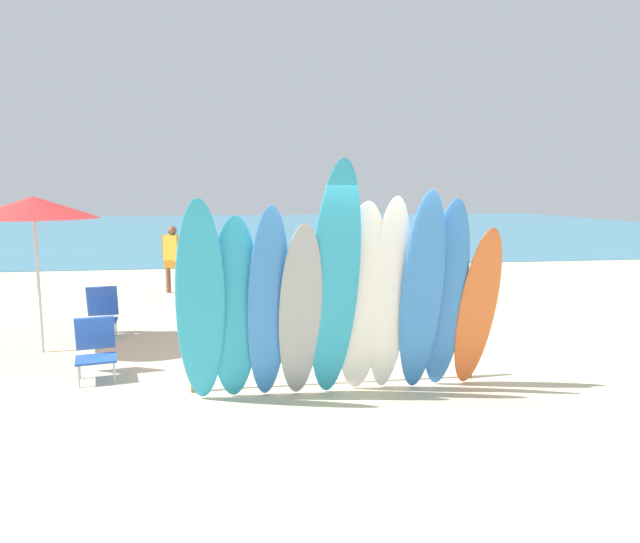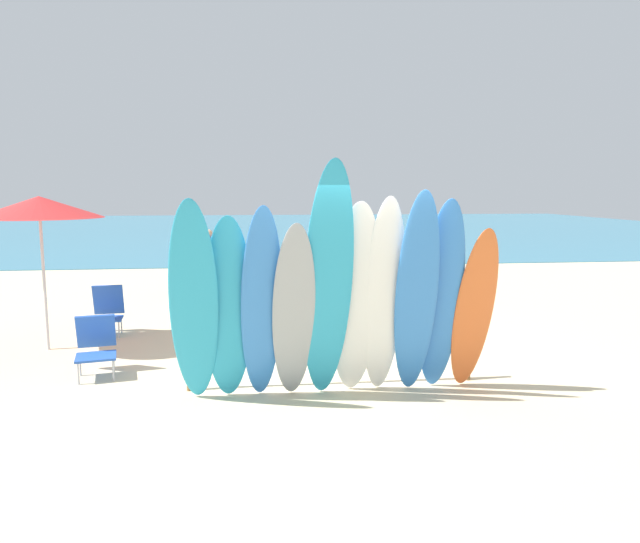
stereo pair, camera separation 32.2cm
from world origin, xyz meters
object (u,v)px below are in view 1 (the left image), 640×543
Objects in this scene: surfboard_rack at (337,342)px; beachgoer_near_rack at (208,287)px; beachgoer_photographing at (173,255)px; surfboard_teal_1 at (234,311)px; surfboard_white_5 at (361,300)px; surfboard_grey_3 at (300,313)px; surfboard_white_6 at (389,298)px; surfboard_blue_8 at (446,297)px; beach_chair_blue at (96,346)px; beachgoer_strolling at (199,255)px; beach_chair_red at (102,311)px; surfboard_teal_0 at (200,306)px; beachgoer_midbeach at (303,254)px; surfboard_teal_4 at (335,284)px; surfboard_blue_2 at (268,306)px; beach_umbrella at (34,208)px; surfboard_blue_7 at (422,295)px.

beachgoer_near_rack is (-1.67, 2.47, 0.34)m from surfboard_rack.
surfboard_teal_1 is at bearing 133.19° from beachgoer_photographing.
surfboard_grey_3 is at bearing -172.25° from surfboard_white_5.
surfboard_white_6 is 0.70m from surfboard_blue_8.
beachgoer_near_rack is at bearing 122.42° from surfboard_white_5.
surfboard_teal_1 is 0.94× the size of surfboard_white_5.
surfboard_grey_3 is at bearing -40.22° from beach_chair_blue.
beach_chair_red is (-1.39, -4.74, -0.41)m from beachgoer_strolling.
surfboard_blue_8 is (2.87, 0.16, -0.01)m from surfboard_teal_0.
beach_chair_red is (-0.81, -4.08, -0.50)m from beachgoer_photographing.
beachgoer_midbeach reaches higher than beach_chair_blue.
surfboard_teal_4 is at bearing -80.62° from beachgoer_near_rack.
surfboard_teal_1 is 1.47m from surfboard_white_5.
surfboard_blue_2 reaches higher than beach_chair_red.
beach_umbrella reaches higher than surfboard_blue_2.
surfboard_rack is 0.92m from surfboard_grey_3.
surfboard_teal_4 is 3.55× the size of beach_chair_blue.
surfboard_grey_3 is at bearing 138.30° from beachgoer_photographing.
beach_chair_blue is at bearing 149.65° from surfboard_grey_3.
beachgoer_photographing is 1.93× the size of beach_chair_red.
surfboard_teal_4 is at bearing -166.01° from surfboard_white_6.
surfboard_white_5 is at bearing -108.80° from beachgoer_midbeach.
surfboard_blue_2 is at bearing 144.94° from beachgoer_strolling.
beachgoer_strolling is (-2.27, 8.29, -0.32)m from surfboard_white_5.
surfboard_teal_1 is at bearing 171.98° from surfboard_grey_3.
surfboard_teal_4 is (1.12, -0.14, 0.30)m from surfboard_teal_1.
beachgoer_near_rack is (0.98, -4.69, -0.03)m from beachgoer_photographing.
beachgoer_near_rack is at bearing 38.03° from beach_chair_blue.
surfboard_blue_8 is (0.70, 0.02, -0.01)m from surfboard_white_6.
surfboard_blue_7 is 4.28m from beach_chair_blue.
surfboard_rack is 1.27× the size of surfboard_teal_4.
surfboard_blue_8 is at bearing -43.14° from beach_chair_red.
beach_chair_red is at bearing 53.11° from beach_umbrella.
surfboard_white_5 is 0.99× the size of surfboard_blue_8.
surfboard_blue_2 is 2.93× the size of beach_chair_blue.
surfboard_teal_0 is at bearing 130.38° from beachgoer_photographing.
surfboard_blue_2 reaches higher than beachgoer_strolling.
surfboard_blue_8 is at bearing -26.06° from beach_umbrella.
surfboard_blue_7 is 7.64m from beachgoer_midbeach.
beachgoer_photographing is (-1.38, 7.66, -0.17)m from surfboard_teal_1.
surfboard_blue_2 is 1.48× the size of beachgoer_photographing.
surfboard_blue_7 is 5.75m from beach_chair_red.
surfboard_teal_1 reaches higher than surfboard_rack.
beach_umbrella is at bearing 116.76° from beachgoer_strolling.
surfboard_blue_7 reaches higher than surfboard_blue_8.
surfboard_white_6 is 5.47m from beach_umbrella.
surfboard_white_6 reaches higher than beachgoer_photographing.
beachgoer_photographing is 0.88m from beachgoer_strolling.
surfboard_white_5 is 0.33m from surfboard_white_6.
beachgoer_strolling is at bearing -98.24° from beachgoer_photographing.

